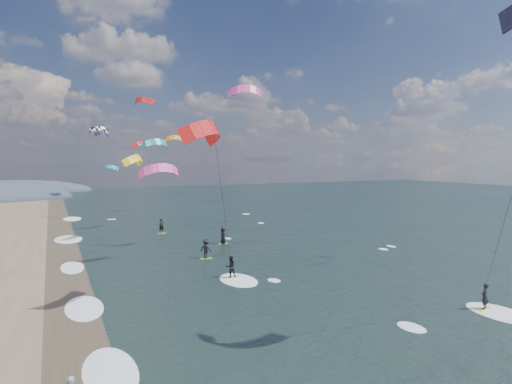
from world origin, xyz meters
name	(u,v)px	position (x,y,z in m)	size (l,w,h in m)	color
ground	(404,380)	(0.00, 0.00, 0.00)	(260.00, 260.00, 0.00)	black
wet_sand_strip	(76,341)	(-12.00, 10.00, 0.00)	(3.00, 240.00, 0.00)	#382D23
kitesurfer_near_b	(222,182)	(-2.97, 13.00, 7.61)	(6.93, 9.19, 12.14)	#8DBB21
far_kitesurfers	(202,239)	(0.97, 28.98, 0.91)	(5.59, 16.03, 1.83)	#8DBB21
bg_kite_field	(141,137)	(-0.42, 53.25, 12.39)	(14.41, 66.47, 11.49)	teal
shoreline_surf	(93,308)	(-10.80, 14.75, 0.00)	(2.40, 79.40, 0.11)	white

